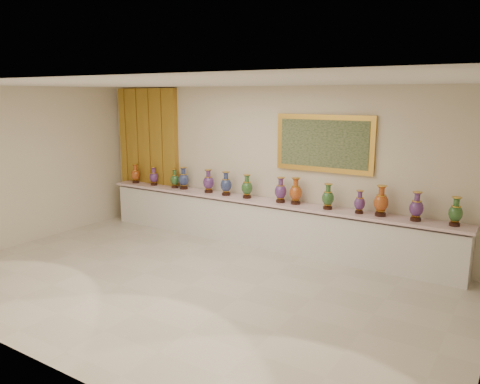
# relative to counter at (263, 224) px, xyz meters

# --- Properties ---
(ground) EXTENTS (8.00, 8.00, 0.00)m
(ground) POSITION_rel_counter_xyz_m (0.00, -2.27, -0.44)
(ground) COLOR beige
(ground) RESTS_ON ground
(room) EXTENTS (8.00, 8.00, 8.00)m
(room) POSITION_rel_counter_xyz_m (-2.37, 0.17, 1.14)
(room) COLOR beige
(room) RESTS_ON ground
(counter) EXTENTS (7.28, 0.48, 0.90)m
(counter) POSITION_rel_counter_xyz_m (0.00, 0.00, 0.00)
(counter) COLOR white
(counter) RESTS_ON ground
(vase_0) EXTENTS (0.23, 0.23, 0.43)m
(vase_0) POSITION_rel_counter_xyz_m (-3.28, -0.02, 0.65)
(vase_0) COLOR black
(vase_0) RESTS_ON counter
(vase_1) EXTENTS (0.23, 0.23, 0.40)m
(vase_1) POSITION_rel_counter_xyz_m (-2.74, -0.01, 0.64)
(vase_1) COLOR black
(vase_1) RESTS_ON counter
(vase_2) EXTENTS (0.21, 0.21, 0.41)m
(vase_2) POSITION_rel_counter_xyz_m (-2.16, 0.00, 0.65)
(vase_2) COLOR black
(vase_2) RESTS_ON counter
(vase_3) EXTENTS (0.27, 0.27, 0.46)m
(vase_3) POSITION_rel_counter_xyz_m (-1.92, 0.01, 0.67)
(vase_3) COLOR black
(vase_3) RESTS_ON counter
(vase_4) EXTENTS (0.24, 0.24, 0.47)m
(vase_4) POSITION_rel_counter_xyz_m (-1.27, 0.00, 0.67)
(vase_4) COLOR black
(vase_4) RESTS_ON counter
(vase_5) EXTENTS (0.27, 0.27, 0.47)m
(vase_5) POSITION_rel_counter_xyz_m (-0.82, -0.03, 0.68)
(vase_5) COLOR black
(vase_5) RESTS_ON counter
(vase_6) EXTENTS (0.25, 0.25, 0.46)m
(vase_6) POSITION_rel_counter_xyz_m (-0.34, -0.03, 0.67)
(vase_6) COLOR black
(vase_6) RESTS_ON counter
(vase_7) EXTENTS (0.26, 0.26, 0.47)m
(vase_7) POSITION_rel_counter_xyz_m (0.37, -0.01, 0.67)
(vase_7) COLOR black
(vase_7) RESTS_ON counter
(vase_8) EXTENTS (0.23, 0.23, 0.48)m
(vase_8) POSITION_rel_counter_xyz_m (0.66, 0.01, 0.68)
(vase_8) COLOR black
(vase_8) RESTS_ON counter
(vase_9) EXTENTS (0.21, 0.21, 0.45)m
(vase_9) POSITION_rel_counter_xyz_m (1.30, -0.03, 0.66)
(vase_9) COLOR black
(vase_9) RESTS_ON counter
(vase_10) EXTENTS (0.24, 0.24, 0.39)m
(vase_10) POSITION_rel_counter_xyz_m (1.86, -0.03, 0.64)
(vase_10) COLOR black
(vase_10) RESTS_ON counter
(vase_11) EXTENTS (0.29, 0.29, 0.51)m
(vase_11) POSITION_rel_counter_xyz_m (2.20, -0.00, 0.69)
(vase_11) COLOR black
(vase_11) RESTS_ON counter
(vase_12) EXTENTS (0.29, 0.29, 0.47)m
(vase_12) POSITION_rel_counter_xyz_m (2.76, -0.01, 0.67)
(vase_12) COLOR black
(vase_12) RESTS_ON counter
(vase_13) EXTENTS (0.25, 0.25, 0.45)m
(vase_13) POSITION_rel_counter_xyz_m (3.32, 0.00, 0.66)
(vase_13) COLOR black
(vase_13) RESTS_ON counter
(label_card) EXTENTS (0.10, 0.06, 0.00)m
(label_card) POSITION_rel_counter_xyz_m (-2.54, -0.14, 0.47)
(label_card) COLOR white
(label_card) RESTS_ON counter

